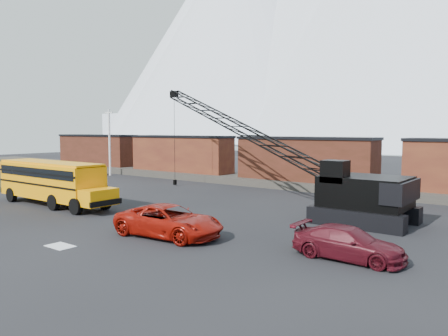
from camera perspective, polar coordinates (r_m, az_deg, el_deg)
The scene contains 11 objects.
ground at distance 25.10m, azimuth -13.37°, elevation -7.84°, with size 160.00×160.00×0.00m, color black.
gravel_berm at distance 42.28m, azimuth 10.42°, elevation -2.11°, with size 120.00×5.00×0.70m, color #423E37.
boxcar_west_far at distance 63.34m, azimuth -16.28°, elevation 2.31°, with size 13.70×3.10×4.17m.
boxcar_west_near at distance 51.32m, azimuth -5.65°, elevation 1.90°, with size 13.70×3.10×4.17m.
boxcar_mid at distance 42.05m, azimuth 10.48°, elevation 1.16°, with size 13.70×3.10×4.17m.
utility_pole at distance 54.50m, azimuth -14.73°, elevation 3.40°, with size 1.40×0.24×8.00m.
snow_patch at distance 22.46m, azimuth -20.59°, elevation -9.53°, with size 1.40×0.90×0.02m, color silver.
school_bus at distance 34.28m, azimuth -21.40°, elevation -1.58°, with size 11.65×2.65×3.19m.
red_pickup at distance 22.92m, azimuth -7.19°, elevation -6.88°, with size 2.71×5.89×1.64m, color #951007.
maroon_suv at distance 19.62m, azimuth 15.94°, elevation -9.42°, with size 1.95×4.80×1.39m, color #480C15.
crawler_crane at distance 34.53m, azimuth 2.22°, elevation 5.11°, with size 24.32×8.35×9.49m.
Camera 1 is at (19.06, -15.38, 5.52)m, focal length 35.00 mm.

